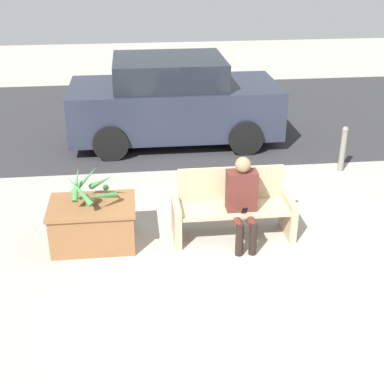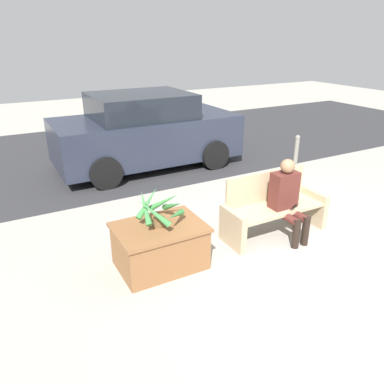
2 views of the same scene
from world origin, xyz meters
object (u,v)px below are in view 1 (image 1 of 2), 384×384
object	(u,v)px
potted_plant	(92,188)
bollard_post	(343,148)
planter_box	(93,223)
bench	(233,208)
parked_car	(173,101)
person_seated	(243,198)

from	to	relation	value
potted_plant	bollard_post	bearing A→B (deg)	25.65
planter_box	potted_plant	world-z (taller)	potted_plant
bench	bollard_post	xyz separation A→B (m)	(2.23, 1.91, 0.01)
bench	parked_car	bearing A→B (deg)	97.10
bench	parked_car	size ratio (longest dim) A/B	0.40
bench	potted_plant	world-z (taller)	potted_plant
bench	planter_box	distance (m)	1.82
planter_box	potted_plant	distance (m)	0.48
bollard_post	planter_box	bearing A→B (deg)	-154.38
potted_plant	bollard_post	world-z (taller)	potted_plant
parked_car	bollard_post	xyz separation A→B (m)	(2.69, -1.82, -0.37)
person_seated	bollard_post	world-z (taller)	person_seated
bench	parked_car	distance (m)	3.78
potted_plant	bench	bearing A→B (deg)	0.63
person_seated	bollard_post	bearing A→B (deg)	44.43
potted_plant	parked_car	size ratio (longest dim) A/B	0.17
bench	bollard_post	bearing A→B (deg)	40.65
potted_plant	parked_car	world-z (taller)	parked_car
parked_car	person_seated	bearing A→B (deg)	-82.00
parked_car	bollard_post	bearing A→B (deg)	-34.14
bench	planter_box	world-z (taller)	bench
parked_car	potted_plant	bearing A→B (deg)	-109.49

